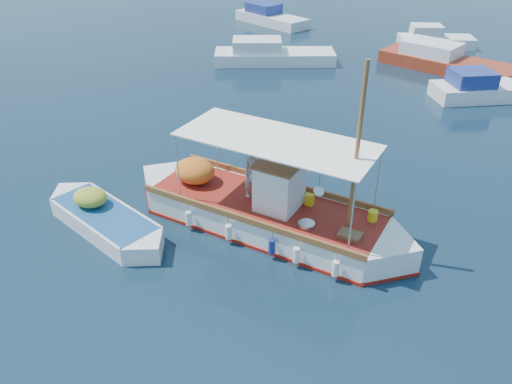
% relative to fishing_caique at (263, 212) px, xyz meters
% --- Properties ---
extents(ground, '(160.00, 160.00, 0.00)m').
position_rel_fishing_caique_xyz_m(ground, '(0.77, -0.20, -0.57)').
color(ground, black).
rests_on(ground, ground).
extents(fishing_caique, '(10.53, 3.50, 6.44)m').
position_rel_fishing_caique_xyz_m(fishing_caique, '(0.00, 0.00, 0.00)').
color(fishing_caique, white).
rests_on(fishing_caique, ground).
extents(dinghy, '(5.63, 2.84, 1.44)m').
position_rel_fishing_caique_xyz_m(dinghy, '(-4.84, -2.44, -0.26)').
color(dinghy, white).
rests_on(dinghy, ground).
extents(bg_boat_nw, '(8.16, 5.60, 1.80)m').
position_rel_fishing_caique_xyz_m(bg_boat_nw, '(-7.39, 17.46, -0.07)').
color(bg_boat_nw, silver).
rests_on(bg_boat_nw, ground).
extents(bg_boat_n, '(9.04, 5.18, 1.80)m').
position_rel_fishing_caique_xyz_m(bg_boat_n, '(3.29, 20.89, -0.07)').
color(bg_boat_n, maroon).
rests_on(bg_boat_n, ground).
extents(bg_boat_ne, '(5.76, 4.74, 1.80)m').
position_rel_fishing_caique_xyz_m(bg_boat_ne, '(5.76, 16.32, -0.07)').
color(bg_boat_ne, silver).
rests_on(bg_boat_ne, ground).
extents(bg_boat_far_w, '(7.34, 4.87, 1.80)m').
position_rel_fishing_caique_xyz_m(bg_boat_far_w, '(-12.09, 27.96, -0.07)').
color(bg_boat_far_w, silver).
rests_on(bg_boat_far_w, ground).
extents(bg_boat_far_n, '(5.68, 3.79, 1.80)m').
position_rel_fishing_caique_xyz_m(bg_boat_far_n, '(1.85, 26.07, -0.07)').
color(bg_boat_far_n, silver).
rests_on(bg_boat_far_n, ground).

